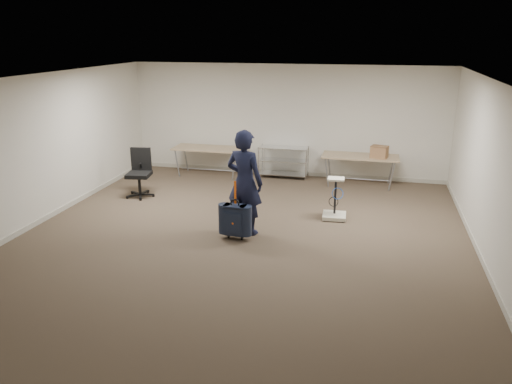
# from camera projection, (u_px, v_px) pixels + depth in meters

# --- Properties ---
(ground) EXTENTS (9.00, 9.00, 0.00)m
(ground) POSITION_uv_depth(u_px,v_px,m) (241.00, 241.00, 8.84)
(ground) COLOR #493A2C
(ground) RESTS_ON ground
(room_shell) EXTENTS (8.00, 9.00, 9.00)m
(room_shell) POSITION_uv_depth(u_px,v_px,m) (258.00, 212.00, 10.11)
(room_shell) COLOR silver
(room_shell) RESTS_ON ground
(folding_table_left) EXTENTS (1.80, 0.75, 0.73)m
(folding_table_left) POSITION_uv_depth(u_px,v_px,m) (209.00, 150.00, 12.71)
(folding_table_left) COLOR tan
(folding_table_left) RESTS_ON ground
(folding_table_right) EXTENTS (1.80, 0.75, 0.73)m
(folding_table_right) POSITION_uv_depth(u_px,v_px,m) (360.00, 158.00, 11.88)
(folding_table_right) COLOR tan
(folding_table_right) RESTS_ON ground
(wire_shelf) EXTENTS (1.22, 0.47, 0.80)m
(wire_shelf) POSITION_uv_depth(u_px,v_px,m) (284.00, 161.00, 12.60)
(wire_shelf) COLOR silver
(wire_shelf) RESTS_ON ground
(person) EXTENTS (0.79, 0.61, 1.92)m
(person) POSITION_uv_depth(u_px,v_px,m) (245.00, 182.00, 8.93)
(person) COLOR black
(person) RESTS_ON ground
(suitcase) EXTENTS (0.41, 0.25, 1.08)m
(suitcase) POSITION_uv_depth(u_px,v_px,m) (235.00, 220.00, 8.80)
(suitcase) COLOR black
(suitcase) RESTS_ON ground
(office_chair) EXTENTS (0.65, 0.65, 1.07)m
(office_chair) POSITION_uv_depth(u_px,v_px,m) (140.00, 182.00, 11.19)
(office_chair) COLOR black
(office_chair) RESTS_ON ground
(equipment_cart) EXTENTS (0.47, 0.47, 0.83)m
(equipment_cart) POSITION_uv_depth(u_px,v_px,m) (335.00, 208.00, 9.84)
(equipment_cart) COLOR beige
(equipment_cart) RESTS_ON ground
(cardboard_box) EXTENTS (0.43, 0.37, 0.28)m
(cardboard_box) POSITION_uv_depth(u_px,v_px,m) (379.00, 152.00, 11.64)
(cardboard_box) COLOR #926144
(cardboard_box) RESTS_ON folding_table_right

